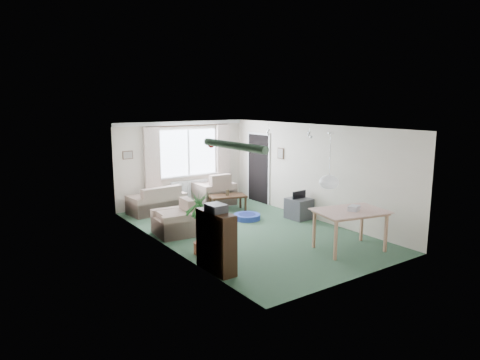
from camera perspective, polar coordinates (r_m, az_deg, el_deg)
ground at (r=9.97m, az=0.99°, el=-6.77°), size 6.50×6.50×0.00m
window at (r=12.47m, az=-6.94°, el=3.68°), size 1.80×0.03×1.30m
curtain_rod at (r=12.33m, az=-6.84°, el=7.20°), size 2.60×0.03×0.03m
curtain_left at (r=11.92m, az=-11.58°, el=2.12°), size 0.45×0.08×2.00m
curtain_right at (r=12.98m, az=-2.21°, el=2.99°), size 0.45×0.08×2.00m
radiator at (r=12.61m, az=-6.74°, el=-1.31°), size 1.20×0.10×0.55m
doorway at (r=12.62m, az=2.50°, el=1.53°), size 0.03×0.95×2.00m
pendant_lamp at (r=8.05m, az=11.78°, el=-0.29°), size 0.36×0.36×0.36m
tinsel_garland at (r=6.57m, az=-0.87°, el=4.62°), size 1.60×1.60×0.12m
bauble_cluster_a at (r=11.05m, az=3.80°, el=6.62°), size 0.20×0.20×0.20m
bauble_cluster_b at (r=10.35m, az=9.27°, el=6.26°), size 0.20×0.20×0.20m
wall_picture_back at (r=11.74m, az=-14.74°, el=3.24°), size 0.28×0.03×0.22m
wall_picture_right at (r=11.77m, az=5.45°, el=3.56°), size 0.03×0.24×0.30m
sofa at (r=11.71m, az=-11.05°, el=-2.51°), size 1.52×0.88×0.74m
armchair_corner at (r=12.46m, az=-3.57°, el=-1.12°), size 1.04×0.99×0.92m
armchair_left at (r=9.70m, az=-8.70°, el=-4.95°), size 0.90×0.94×0.79m
coffee_table at (r=11.68m, az=-1.64°, el=-3.09°), size 1.09×0.80×0.44m
photo_frame at (r=11.59m, az=-1.67°, el=-1.68°), size 0.12×0.06×0.16m
bookshelf at (r=7.55m, az=-3.22°, el=-8.20°), size 0.32×0.89×1.08m
hifi_box at (r=7.36m, az=-3.23°, el=-3.76°), size 0.29×0.36×0.14m
houseplant at (r=8.37m, az=-5.42°, el=-5.73°), size 0.60×0.60×1.25m
dining_table at (r=8.90m, az=14.39°, el=-6.55°), size 1.43×1.11×0.80m
gift_box at (r=8.77m, az=14.95°, el=-3.72°), size 0.30×0.26×0.12m
tv_cube at (r=11.02m, az=7.85°, el=-3.78°), size 0.56×0.60×0.52m
pet_bed at (r=10.88m, az=0.94°, el=-4.93°), size 0.82×0.82×0.13m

